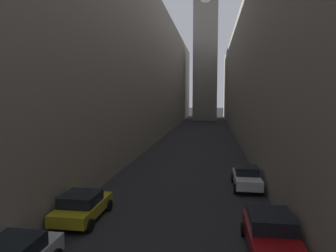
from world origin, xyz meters
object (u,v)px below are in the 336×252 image
object	(u,v)px
parked_car_right_third	(271,233)
parked_car_right_far	(247,177)
parked_car_left_third	(82,206)
clock_tower	(206,4)

from	to	relation	value
parked_car_right_third	parked_car_right_far	distance (m)	8.82
parked_car_left_third	parked_car_right_third	distance (m)	9.03
parked_car_right_third	parked_car_right_far	world-z (taller)	parked_car_right_third
parked_car_right_third	clock_tower	bearing A→B (deg)	3.53
clock_tower	parked_car_left_third	xyz separation A→B (m)	(-4.40, -69.31, -29.68)
clock_tower	parked_car_left_third	world-z (taller)	clock_tower
parked_car_left_third	parked_car_right_third	bearing A→B (deg)	-102.97
parked_car_left_third	parked_car_right_third	world-z (taller)	parked_car_right_third
parked_car_right_third	parked_car_right_far	size ratio (longest dim) A/B	1.01
clock_tower	parked_car_right_far	distance (m)	69.34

